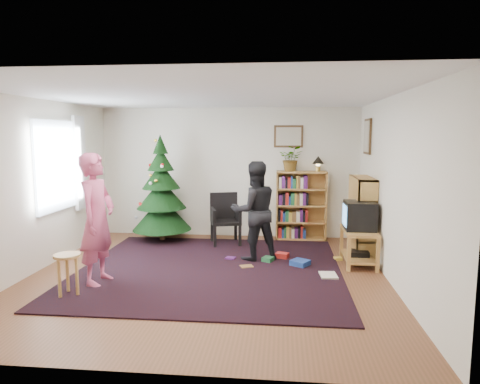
# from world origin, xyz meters

# --- Properties ---
(floor) EXTENTS (5.00, 5.00, 0.00)m
(floor) POSITION_xyz_m (0.00, 0.00, 0.00)
(floor) COLOR brown
(floor) RESTS_ON ground
(ceiling) EXTENTS (5.00, 5.00, 0.00)m
(ceiling) POSITION_xyz_m (0.00, 0.00, 2.50)
(ceiling) COLOR white
(ceiling) RESTS_ON wall_back
(wall_back) EXTENTS (5.00, 0.02, 2.50)m
(wall_back) POSITION_xyz_m (0.00, 2.50, 1.25)
(wall_back) COLOR silver
(wall_back) RESTS_ON floor
(wall_front) EXTENTS (5.00, 0.02, 2.50)m
(wall_front) POSITION_xyz_m (0.00, -2.50, 1.25)
(wall_front) COLOR silver
(wall_front) RESTS_ON floor
(wall_left) EXTENTS (0.02, 5.00, 2.50)m
(wall_left) POSITION_xyz_m (-2.50, 0.00, 1.25)
(wall_left) COLOR silver
(wall_left) RESTS_ON floor
(wall_right) EXTENTS (0.02, 5.00, 2.50)m
(wall_right) POSITION_xyz_m (2.50, 0.00, 1.25)
(wall_right) COLOR silver
(wall_right) RESTS_ON floor
(rug) EXTENTS (3.80, 3.60, 0.02)m
(rug) POSITION_xyz_m (0.00, 0.30, 0.01)
(rug) COLOR black
(rug) RESTS_ON floor
(window_pane) EXTENTS (0.04, 1.20, 1.40)m
(window_pane) POSITION_xyz_m (-2.47, 0.60, 1.50)
(window_pane) COLOR silver
(window_pane) RESTS_ON wall_left
(curtain) EXTENTS (0.06, 0.35, 1.60)m
(curtain) POSITION_xyz_m (-2.43, 1.30, 1.50)
(curtain) COLOR silver
(curtain) RESTS_ON wall_left
(picture_back) EXTENTS (0.55, 0.03, 0.42)m
(picture_back) POSITION_xyz_m (1.15, 2.48, 1.95)
(picture_back) COLOR #4C3319
(picture_back) RESTS_ON wall_back
(picture_right) EXTENTS (0.03, 0.50, 0.60)m
(picture_right) POSITION_xyz_m (2.48, 1.75, 1.95)
(picture_right) COLOR #4C3319
(picture_right) RESTS_ON wall_right
(christmas_tree) EXTENTS (1.10, 1.10, 1.99)m
(christmas_tree) POSITION_xyz_m (-1.20, 1.96, 0.83)
(christmas_tree) COLOR #3F2816
(christmas_tree) RESTS_ON rug
(bookshelf_back) EXTENTS (0.95, 0.30, 1.30)m
(bookshelf_back) POSITION_xyz_m (1.41, 2.34, 0.66)
(bookshelf_back) COLOR #AE843E
(bookshelf_back) RESTS_ON floor
(bookshelf_right) EXTENTS (0.30, 0.95, 1.30)m
(bookshelf_right) POSITION_xyz_m (2.34, 1.29, 0.66)
(bookshelf_right) COLOR #AE843E
(bookshelf_right) RESTS_ON floor
(tv_stand) EXTENTS (0.47, 0.84, 0.55)m
(tv_stand) POSITION_xyz_m (2.22, 0.78, 0.32)
(tv_stand) COLOR #AE843E
(tv_stand) RESTS_ON floor
(crt_tv) EXTENTS (0.45, 0.49, 0.43)m
(crt_tv) POSITION_xyz_m (2.22, 0.78, 0.76)
(crt_tv) COLOR black
(crt_tv) RESTS_ON tv_stand
(armchair) EXTENTS (0.63, 0.64, 0.93)m
(armchair) POSITION_xyz_m (0.03, 1.88, 0.50)
(armchair) COLOR black
(armchair) RESTS_ON rug
(stool) EXTENTS (0.32, 0.32, 0.53)m
(stool) POSITION_xyz_m (-1.57, -0.91, 0.41)
(stool) COLOR #AE843E
(stool) RESTS_ON floor
(person_standing) EXTENTS (0.47, 0.67, 1.75)m
(person_standing) POSITION_xyz_m (-1.38, -0.42, 0.87)
(person_standing) COLOR #C24D75
(person_standing) RESTS_ON rug
(person_by_chair) EXTENTS (0.93, 0.83, 1.57)m
(person_by_chair) POSITION_xyz_m (0.61, 0.89, 0.79)
(person_by_chair) COLOR black
(person_by_chair) RESTS_ON rug
(potted_plant) EXTENTS (0.47, 0.42, 0.48)m
(potted_plant) POSITION_xyz_m (1.21, 2.34, 1.54)
(potted_plant) COLOR gray
(potted_plant) RESTS_ON bookshelf_back
(table_lamp) EXTENTS (0.22, 0.22, 0.29)m
(table_lamp) POSITION_xyz_m (1.71, 2.34, 1.49)
(table_lamp) COLOR #A57F33
(table_lamp) RESTS_ON bookshelf_back
(floor_clutter) EXTENTS (1.90, 1.06, 0.08)m
(floor_clutter) POSITION_xyz_m (1.09, 0.66, 0.04)
(floor_clutter) COLOR #A51E19
(floor_clutter) RESTS_ON rug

